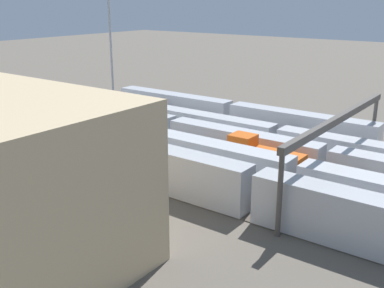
# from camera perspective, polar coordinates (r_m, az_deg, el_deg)

# --- Properties ---
(ground_plane) EXTENTS (400.00, 400.00, 0.00)m
(ground_plane) POSITION_cam_1_polar(r_m,az_deg,el_deg) (61.61, 6.72, -2.75)
(ground_plane) COLOR #60594F
(track_bed_0) EXTENTS (140.00, 2.80, 0.12)m
(track_bed_0) POSITION_cam_1_polar(r_m,az_deg,el_deg) (72.18, 11.71, 0.10)
(track_bed_0) COLOR #3D3833
(track_bed_0) RESTS_ON ground_plane
(track_bed_1) EXTENTS (140.00, 2.80, 0.12)m
(track_bed_1) POSITION_cam_1_polar(r_m,az_deg,el_deg) (67.86, 9.90, -0.92)
(track_bed_1) COLOR #4C443D
(track_bed_1) RESTS_ON ground_plane
(track_bed_2) EXTENTS (140.00, 2.80, 0.12)m
(track_bed_2) POSITION_cam_1_polar(r_m,az_deg,el_deg) (63.65, 7.85, -2.07)
(track_bed_2) COLOR #4C443D
(track_bed_2) RESTS_ON ground_plane
(track_bed_3) EXTENTS (140.00, 2.80, 0.12)m
(track_bed_3) POSITION_cam_1_polar(r_m,az_deg,el_deg) (59.56, 5.51, -3.38)
(track_bed_3) COLOR #4C443D
(track_bed_3) RESTS_ON ground_plane
(track_bed_4) EXTENTS (140.00, 2.80, 0.12)m
(track_bed_4) POSITION_cam_1_polar(r_m,az_deg,el_deg) (55.62, 2.83, -4.87)
(track_bed_4) COLOR #4C443D
(track_bed_4) RESTS_ON ground_plane
(track_bed_5) EXTENTS (140.00, 2.80, 0.12)m
(track_bed_5) POSITION_cam_1_polar(r_m,az_deg,el_deg) (51.87, -0.27, -6.57)
(track_bed_5) COLOR #4C443D
(track_bed_5) RESTS_ON ground_plane
(train_on_track_0) EXTENTS (47.20, 3.06, 5.00)m
(train_on_track_0) POSITION_cam_1_polar(r_m,az_deg,el_deg) (76.11, 4.87, 3.29)
(train_on_track_0) COLOR silver
(train_on_track_0) RESTS_ON ground_plane
(train_on_track_3) EXTENTS (10.00, 3.00, 5.00)m
(train_on_track_3) POSITION_cam_1_polar(r_m,az_deg,el_deg) (57.24, 8.58, -2.14)
(train_on_track_3) COLOR #D85914
(train_on_track_3) RESTS_ON ground_plane
(train_on_track_2) EXTENTS (119.80, 3.00, 3.80)m
(train_on_track_2) POSITION_cam_1_polar(r_m,az_deg,el_deg) (64.07, 6.17, -0.02)
(train_on_track_2) COLOR silver
(train_on_track_2) RESTS_ON ground_plane
(train_on_track_5) EXTENTS (71.40, 3.00, 5.00)m
(train_on_track_5) POSITION_cam_1_polar(r_m,az_deg,el_deg) (53.30, -3.84, -2.95)
(train_on_track_5) COLOR #B7BABF
(train_on_track_5) RESTS_ON ground_plane
(train_on_track_1) EXTENTS (71.40, 3.00, 3.80)m
(train_on_track_1) POSITION_cam_1_polar(r_m,az_deg,el_deg) (72.87, 1.93, 2.24)
(train_on_track_1) COLOR silver
(train_on_track_1) RESTS_ON ground_plane
(train_on_track_4) EXTENTS (119.80, 3.06, 5.00)m
(train_on_track_4) POSITION_cam_1_polar(r_m,az_deg,el_deg) (55.67, 1.32, -2.03)
(train_on_track_4) COLOR silver
(train_on_track_4) RESTS_ON ground_plane
(light_mast_0) EXTENTS (2.80, 0.70, 30.09)m
(light_mast_0) POSITION_cam_1_polar(r_m,az_deg,el_deg) (96.64, -10.23, 15.89)
(light_mast_0) COLOR #9EA0A5
(light_mast_0) RESTS_ON ground_plane
(signal_gantry) EXTENTS (0.70, 30.00, 8.80)m
(signal_gantry) POSITION_cam_1_polar(r_m,az_deg,el_deg) (54.78, 17.76, 2.22)
(signal_gantry) COLOR #4C4742
(signal_gantry) RESTS_ON ground_plane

